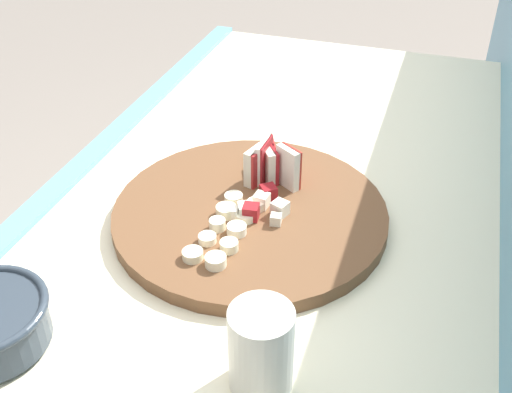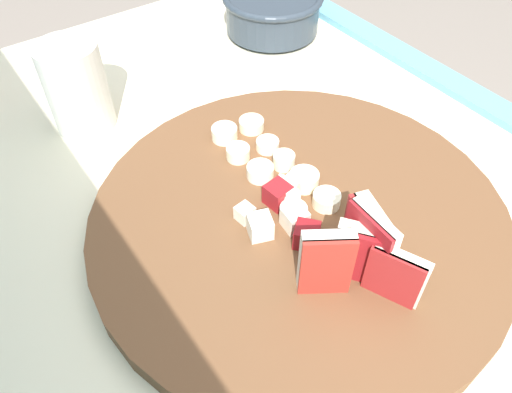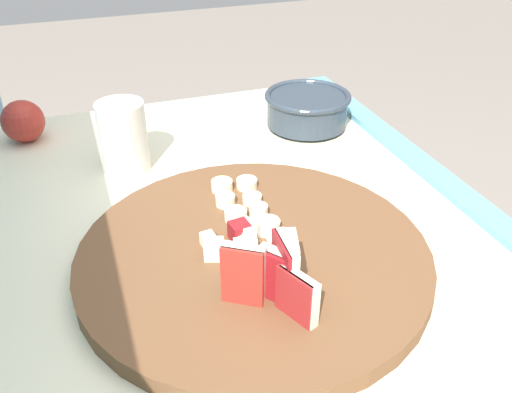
{
  "view_description": "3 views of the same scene",
  "coord_description": "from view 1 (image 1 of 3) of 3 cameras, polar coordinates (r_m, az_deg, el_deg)",
  "views": [
    {
      "loc": [
        0.81,
        0.23,
        1.46
      ],
      "look_at": [
        0.08,
        -0.01,
        0.93
      ],
      "focal_mm": 43.69,
      "sensor_mm": 36.0,
      "label": 1
    },
    {
      "loc": [
        -0.12,
        0.21,
        1.29
      ],
      "look_at": [
        0.15,
        0.01,
        0.93
      ],
      "focal_mm": 35.23,
      "sensor_mm": 36.0,
      "label": 2
    },
    {
      "loc": [
        -0.35,
        0.15,
        1.31
      ],
      "look_at": [
        0.14,
        -0.02,
        0.98
      ],
      "focal_mm": 38.37,
      "sensor_mm": 36.0,
      "label": 3
    }
  ],
  "objects": [
    {
      "name": "tiled_countertop",
      "position": [
        1.31,
        1.55,
        -15.3
      ],
      "size": [
        1.25,
        0.69,
        0.92
      ],
      "color": "beige",
      "rests_on": "ground"
    },
    {
      "name": "tile_backsplash",
      "position": [
        1.15,
        19.81,
        -12.14
      ],
      "size": [
        2.4,
        0.04,
        1.32
      ],
      "primitive_type": "cube",
      "color": "#4C8EB2",
      "rests_on": "ground"
    },
    {
      "name": "small_jar",
      "position": [
        0.67,
        0.47,
        -13.82
      ],
      "size": [
        0.07,
        0.07,
        0.1
      ],
      "primitive_type": "cylinder",
      "color": "beige",
      "rests_on": "tiled_countertop"
    },
    {
      "name": "cutting_board",
      "position": [
        0.91,
        -0.55,
        -1.62
      ],
      "size": [
        0.4,
        0.4,
        0.02
      ],
      "primitive_type": "cylinder",
      "color": "brown",
      "rests_on": "tiled_countertop"
    },
    {
      "name": "apple_wedge_fan",
      "position": [
        0.95,
        1.25,
        3.08
      ],
      "size": [
        0.09,
        0.09,
        0.07
      ],
      "color": "#A32323",
      "rests_on": "cutting_board"
    },
    {
      "name": "banana_slice_rows",
      "position": [
        0.86,
        -2.69,
        -2.81
      ],
      "size": [
        0.17,
        0.07,
        0.02
      ],
      "color": "#F4EAC6",
      "rests_on": "cutting_board"
    },
    {
      "name": "apple_dice_pile",
      "position": [
        0.89,
        0.22,
        -0.92
      ],
      "size": [
        0.09,
        0.09,
        0.02
      ],
      "color": "beige",
      "rests_on": "cutting_board"
    }
  ]
}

